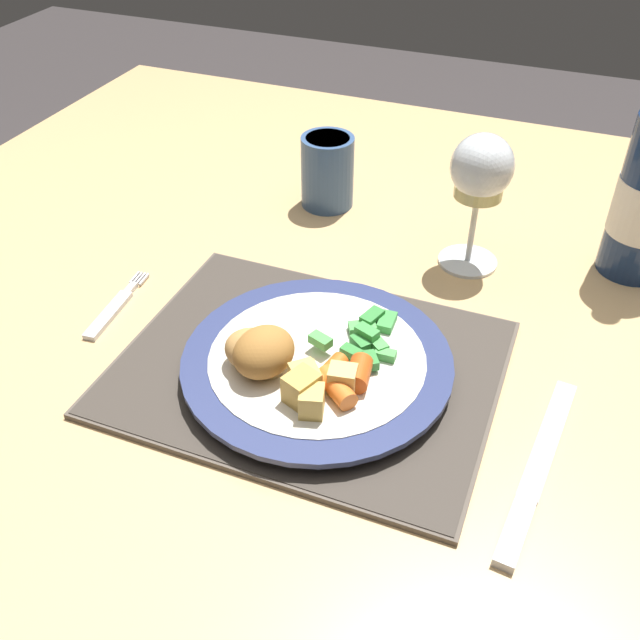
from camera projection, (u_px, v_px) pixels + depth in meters
ground_plane at (354, 618)px, 1.27m from camera, size 6.00×6.00×0.00m
dining_table at (370, 337)px, 0.86m from camera, size 1.29×1.03×0.74m
placemat at (309, 367)px, 0.69m from camera, size 0.36×0.28×0.01m
dinner_plate at (318, 364)px, 0.68m from camera, size 0.26×0.26×0.02m
breaded_croquettes at (260, 351)px, 0.65m from camera, size 0.07×0.07×0.04m
green_beans_pile at (367, 336)px, 0.68m from camera, size 0.08×0.09×0.02m
glazed_carrots at (342, 378)px, 0.63m from camera, size 0.05×0.06×0.02m
fork at (113, 309)px, 0.77m from camera, size 0.03×0.12×0.01m
table_knife at (533, 481)px, 0.59m from camera, size 0.04×0.22×0.01m
wine_glass at (481, 175)px, 0.77m from camera, size 0.07×0.07×0.16m
roast_potatoes at (313, 385)px, 0.62m from camera, size 0.06×0.06×0.03m
drinking_cup at (327, 170)px, 0.92m from camera, size 0.07×0.07×0.09m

